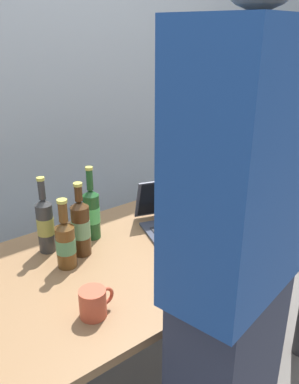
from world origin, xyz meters
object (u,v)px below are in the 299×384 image
(laptop, at_px, (177,216))
(beer_bottle_green, at_px, (66,242))
(beer_bottle_brown, at_px, (45,224))
(beer_bottle_amber, at_px, (92,212))
(coffee_mug, at_px, (94,303))
(beer_bottle_dark, at_px, (81,226))
(person_figure, at_px, (233,287))

(laptop, bearing_deg, beer_bottle_green, 179.39)
(beer_bottle_brown, bearing_deg, laptop, -15.71)
(beer_bottle_amber, height_order, coffee_mug, beer_bottle_amber)
(beer_bottle_dark, height_order, person_figure, person_figure)
(laptop, relative_size, beer_bottle_dark, 1.33)
(beer_bottle_dark, bearing_deg, beer_bottle_brown, 131.83)
(laptop, distance_m, beer_bottle_dark, 0.49)
(beer_bottle_dark, distance_m, beer_bottle_brown, 0.15)
(laptop, xyz_separation_m, beer_bottle_amber, (-0.37, 0.14, 0.08))
(coffee_mug, bearing_deg, laptop, 25.70)
(laptop, distance_m, beer_bottle_brown, 0.61)
(laptop, distance_m, person_figure, 0.79)
(beer_bottle_brown, distance_m, coffee_mug, 0.48)
(beer_bottle_amber, xyz_separation_m, person_figure, (-0.03, -0.81, 0.08))
(beer_bottle_brown, height_order, person_figure, person_figure)
(beer_bottle_brown, height_order, beer_bottle_amber, beer_bottle_amber)
(beer_bottle_dark, distance_m, person_figure, 0.72)
(beer_bottle_green, bearing_deg, coffee_mug, -102.76)
(beer_bottle_green, height_order, beer_bottle_brown, beer_bottle_brown)
(beer_bottle_green, xyz_separation_m, coffee_mug, (-0.07, -0.32, -0.06))
(beer_bottle_dark, distance_m, beer_bottle_amber, 0.14)
(beer_bottle_dark, height_order, beer_bottle_brown, beer_bottle_brown)
(laptop, height_order, beer_bottle_brown, beer_bottle_brown)
(beer_bottle_green, relative_size, coffee_mug, 2.29)
(beer_bottle_green, xyz_separation_m, beer_bottle_amber, (0.20, 0.14, 0.02))
(laptop, height_order, beer_bottle_green, beer_bottle_green)
(coffee_mug, bearing_deg, beer_bottle_brown, 82.30)
(beer_bottle_brown, xyz_separation_m, person_figure, (0.18, -0.83, 0.08))
(laptop, bearing_deg, coffee_mug, -154.30)
(laptop, bearing_deg, person_figure, -121.18)
(beer_bottle_green, distance_m, person_figure, 0.70)
(laptop, height_order, beer_bottle_amber, beer_bottle_amber)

